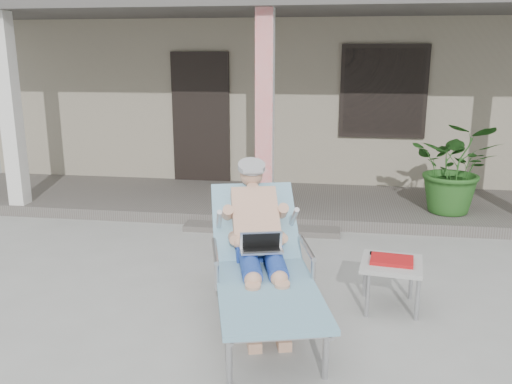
# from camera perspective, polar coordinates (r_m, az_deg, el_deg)

# --- Properties ---
(ground) EXTENTS (60.00, 60.00, 0.00)m
(ground) POSITION_cam_1_polar(r_m,az_deg,el_deg) (5.26, -2.30, -10.58)
(ground) COLOR #9E9E99
(ground) RESTS_ON ground
(house) EXTENTS (10.40, 5.40, 3.30)m
(house) POSITION_cam_1_polar(r_m,az_deg,el_deg) (11.23, 3.96, 11.52)
(house) COLOR #9E947D
(house) RESTS_ON ground
(porch_deck) EXTENTS (10.00, 2.00, 0.15)m
(porch_deck) POSITION_cam_1_polar(r_m,az_deg,el_deg) (8.03, 1.71, -1.12)
(porch_deck) COLOR #605B56
(porch_deck) RESTS_ON ground
(porch_overhang) EXTENTS (10.00, 2.30, 2.85)m
(porch_overhang) POSITION_cam_1_polar(r_m,az_deg,el_deg) (7.71, 1.81, 18.60)
(porch_overhang) COLOR silver
(porch_overhang) RESTS_ON porch_deck
(porch_step) EXTENTS (2.00, 0.30, 0.07)m
(porch_step) POSITION_cam_1_polar(r_m,az_deg,el_deg) (6.95, 0.56, -3.92)
(porch_step) COLOR #605B56
(porch_step) RESTS_ON ground
(lounger) EXTENTS (1.26, 2.13, 1.34)m
(lounger) POSITION_cam_1_polar(r_m,az_deg,el_deg) (4.56, 0.48, -3.43)
(lounger) COLOR #B7B7BC
(lounger) RESTS_ON ground
(side_table) EXTENTS (0.59, 0.59, 0.47)m
(side_table) POSITION_cam_1_polar(r_m,az_deg,el_deg) (4.97, 14.06, -7.59)
(side_table) COLOR #A7A7A3
(side_table) RESTS_ON ground
(potted_palm) EXTENTS (1.32, 1.22, 1.23)m
(potted_palm) POSITION_cam_1_polar(r_m,az_deg,el_deg) (7.61, 20.29, 2.44)
(potted_palm) COLOR #26591E
(potted_palm) RESTS_ON porch_deck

